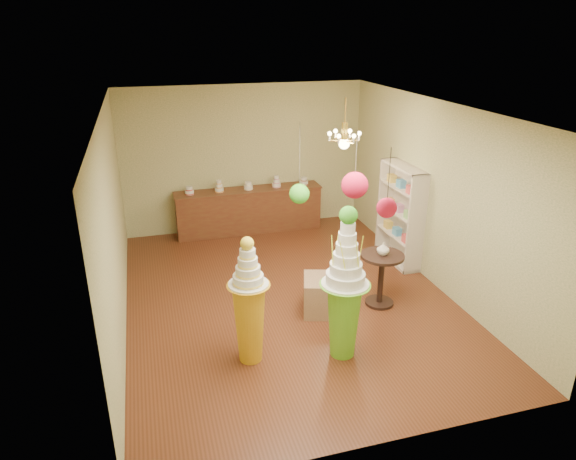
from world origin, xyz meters
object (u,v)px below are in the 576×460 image
object	(u,v)px
round_table	(381,272)
sideboard	(249,209)
pedestal_orange	(249,312)
pedestal_green	(344,300)

from	to	relation	value
round_table	sideboard	bearing A→B (deg)	110.44
sideboard	round_table	size ratio (longest dim) A/B	3.59
pedestal_orange	sideboard	bearing A→B (deg)	78.26
pedestal_orange	sideboard	distance (m)	4.50
pedestal_orange	round_table	xyz separation A→B (m)	(2.24, 0.84, -0.15)
pedestal_green	round_table	world-z (taller)	pedestal_green
pedestal_orange	round_table	world-z (taller)	pedestal_orange
pedestal_green	pedestal_orange	xyz separation A→B (m)	(-1.19, 0.23, -0.12)
pedestal_green	round_table	bearing A→B (deg)	45.59
pedestal_green	pedestal_orange	size ratio (longest dim) A/B	1.20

